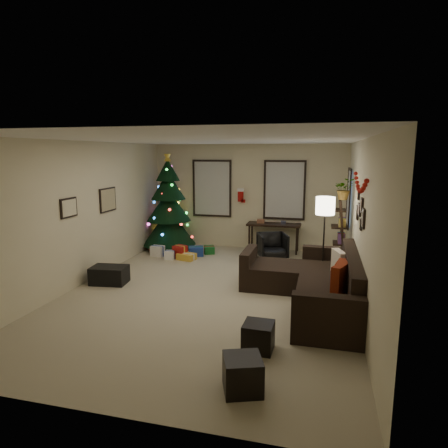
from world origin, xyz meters
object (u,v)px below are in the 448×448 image
Objects in this scene: sofa at (314,285)px; desk_chair at (272,246)px; desk at (274,227)px; bookshelf at (341,238)px; christmas_tree at (169,209)px.

sofa is 2.78m from desk_chair.
bookshelf is at bearing -43.31° from desk.
desk_chair is at bearing -85.04° from desk.
christmas_tree reaches higher than sofa.
sofa is at bearing -37.21° from christmas_tree.
desk is 2.18× the size of desk_chair.
christmas_tree is at bearing 153.07° from desk_chair.
sofa is 4.72× the size of desk_chair.
christmas_tree is 1.90× the size of desk.
christmas_tree is 2.84m from desk_chair.
desk_chair is 0.40× the size of bookshelf.
desk_chair is (0.06, -0.65, -0.33)m from desk.
sofa is 2.16× the size of desk.
sofa is 1.87m from bookshelf.
desk is at bearing 136.69° from bookshelf.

